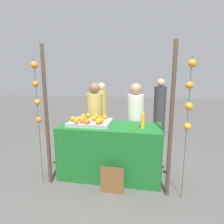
# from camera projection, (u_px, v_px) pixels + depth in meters

# --- Properties ---
(ground_plane) EXTENTS (24.00, 24.00, 0.00)m
(ground_plane) POSITION_uv_depth(u_px,v_px,m) (110.00, 175.00, 3.32)
(ground_plane) COLOR #565451
(stall_counter) EXTENTS (1.68, 0.73, 0.90)m
(stall_counter) POSITION_uv_depth(u_px,v_px,m) (110.00, 151.00, 3.24)
(stall_counter) COLOR #196023
(stall_counter) RESTS_ON ground_plane
(orange_tray) EXTENTS (0.70, 0.55, 0.06)m
(orange_tray) POSITION_uv_depth(u_px,v_px,m) (91.00, 122.00, 3.23)
(orange_tray) COLOR #9EA0A5
(orange_tray) RESTS_ON stall_counter
(orange_0) EXTENTS (0.09, 0.09, 0.09)m
(orange_0) POSITION_uv_depth(u_px,v_px,m) (73.00, 119.00, 3.18)
(orange_0) COLOR orange
(orange_0) RESTS_ON orange_tray
(orange_1) EXTENTS (0.08, 0.08, 0.08)m
(orange_1) POSITION_uv_depth(u_px,v_px,m) (82.00, 119.00, 3.17)
(orange_1) COLOR orange
(orange_1) RESTS_ON orange_tray
(orange_2) EXTENTS (0.08, 0.08, 0.08)m
(orange_2) POSITION_uv_depth(u_px,v_px,m) (105.00, 117.00, 3.35)
(orange_2) COLOR orange
(orange_2) RESTS_ON orange_tray
(orange_3) EXTENTS (0.08, 0.08, 0.08)m
(orange_3) POSITION_uv_depth(u_px,v_px,m) (87.00, 122.00, 3.00)
(orange_3) COLOR orange
(orange_3) RESTS_ON orange_tray
(orange_4) EXTENTS (0.08, 0.08, 0.08)m
(orange_4) POSITION_uv_depth(u_px,v_px,m) (94.00, 118.00, 3.23)
(orange_4) COLOR orange
(orange_4) RESTS_ON orange_tray
(orange_5) EXTENTS (0.09, 0.09, 0.09)m
(orange_5) POSITION_uv_depth(u_px,v_px,m) (98.00, 121.00, 2.98)
(orange_5) COLOR orange
(orange_5) RESTS_ON orange_tray
(orange_6) EXTENTS (0.07, 0.07, 0.07)m
(orange_6) POSITION_uv_depth(u_px,v_px,m) (78.00, 119.00, 3.20)
(orange_6) COLOR orange
(orange_6) RESTS_ON orange_tray
(orange_7) EXTENTS (0.09, 0.09, 0.09)m
(orange_7) POSITION_uv_depth(u_px,v_px,m) (96.00, 116.00, 3.38)
(orange_7) COLOR orange
(orange_7) RESTS_ON orange_tray
(orange_8) EXTENTS (0.07, 0.07, 0.07)m
(orange_8) POSITION_uv_depth(u_px,v_px,m) (82.00, 121.00, 3.07)
(orange_8) COLOR orange
(orange_8) RESTS_ON orange_tray
(orange_9) EXTENTS (0.09, 0.09, 0.09)m
(orange_9) POSITION_uv_depth(u_px,v_px,m) (99.00, 119.00, 3.19)
(orange_9) COLOR orange
(orange_9) RESTS_ON orange_tray
(orange_10) EXTENTS (0.09, 0.09, 0.09)m
(orange_10) POSITION_uv_depth(u_px,v_px,m) (88.00, 116.00, 3.43)
(orange_10) COLOR orange
(orange_10) RESTS_ON orange_tray
(orange_11) EXTENTS (0.08, 0.08, 0.08)m
(orange_11) POSITION_uv_depth(u_px,v_px,m) (76.00, 121.00, 3.04)
(orange_11) COLOR orange
(orange_11) RESTS_ON orange_tray
(orange_12) EXTENTS (0.09, 0.09, 0.09)m
(orange_12) POSITION_uv_depth(u_px,v_px,m) (101.00, 120.00, 3.05)
(orange_12) COLOR orange
(orange_12) RESTS_ON orange_tray
(orange_13) EXTENTS (0.07, 0.07, 0.07)m
(orange_13) POSITION_uv_depth(u_px,v_px,m) (88.00, 121.00, 3.07)
(orange_13) COLOR orange
(orange_13) RESTS_ON orange_tray
(orange_14) EXTENTS (0.08, 0.08, 0.08)m
(orange_14) POSITION_uv_depth(u_px,v_px,m) (84.00, 117.00, 3.30)
(orange_14) COLOR orange
(orange_14) RESTS_ON orange_tray
(orange_15) EXTENTS (0.09, 0.09, 0.09)m
(orange_15) POSITION_uv_depth(u_px,v_px,m) (83.00, 116.00, 3.39)
(orange_15) COLOR orange
(orange_15) RESTS_ON orange_tray
(juice_bottle) EXTENTS (0.06, 0.06, 0.25)m
(juice_bottle) POSITION_uv_depth(u_px,v_px,m) (143.00, 121.00, 2.96)
(juice_bottle) COLOR orange
(juice_bottle) RESTS_ON stall_counter
(chalkboard_sign) EXTENTS (0.34, 0.03, 0.43)m
(chalkboard_sign) POSITION_uv_depth(u_px,v_px,m) (112.00, 181.00, 2.76)
(chalkboard_sign) COLOR brown
(chalkboard_sign) RESTS_ON ground_plane
(vendor_left) EXTENTS (0.32, 0.32, 1.58)m
(vendor_left) POSITION_uv_depth(u_px,v_px,m) (95.00, 124.00, 3.86)
(vendor_left) COLOR tan
(vendor_left) RESTS_ON ground_plane
(vendor_right) EXTENTS (0.32, 0.32, 1.58)m
(vendor_right) POSITION_uv_depth(u_px,v_px,m) (135.00, 127.00, 3.68)
(vendor_right) COLOR beige
(vendor_right) RESTS_ON ground_plane
(crowd_person_0) EXTENTS (0.31, 0.31, 1.52)m
(crowd_person_0) POSITION_uv_depth(u_px,v_px,m) (102.00, 111.00, 5.50)
(crowd_person_0) COLOR tan
(crowd_person_0) RESTS_ON ground_plane
(crowd_person_1) EXTENTS (0.33, 0.33, 1.64)m
(crowd_person_1) POSITION_uv_depth(u_px,v_px,m) (160.00, 110.00, 5.34)
(crowd_person_1) COLOR #333338
(crowd_person_1) RESTS_ON ground_plane
(canopy_post_left) EXTENTS (0.06, 0.06, 2.16)m
(canopy_post_left) POSITION_uv_depth(u_px,v_px,m) (47.00, 118.00, 2.89)
(canopy_post_left) COLOR #473828
(canopy_post_left) RESTS_ON ground_plane
(canopy_post_right) EXTENTS (0.06, 0.06, 2.16)m
(canopy_post_right) POSITION_uv_depth(u_px,v_px,m) (171.00, 123.00, 2.56)
(canopy_post_right) COLOR #473828
(canopy_post_right) RESTS_ON ground_plane
(garland_strand_left) EXTENTS (0.11, 0.11, 1.97)m
(garland_strand_left) POSITION_uv_depth(u_px,v_px,m) (36.00, 90.00, 2.78)
(garland_strand_left) COLOR #2D4C23
(garland_strand_left) RESTS_ON ground_plane
(garland_strand_right) EXTENTS (0.12, 0.12, 1.97)m
(garland_strand_right) POSITION_uv_depth(u_px,v_px,m) (189.00, 96.00, 2.42)
(garland_strand_right) COLOR #2D4C23
(garland_strand_right) RESTS_ON ground_plane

